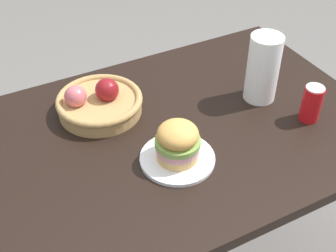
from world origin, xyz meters
TOP-DOWN VIEW (x-y plane):
  - dining_table at (0.00, 0.00)m, footprint 1.40×0.90m
  - plate at (-0.03, -0.13)m, footprint 0.23×0.23m
  - sandwich at (-0.03, -0.13)m, footprint 0.14×0.14m
  - soda_can at (0.46, -0.16)m, footprint 0.07×0.07m
  - fruit_basket at (-0.15, 0.20)m, footprint 0.29×0.29m
  - paper_towel_roll at (0.38, 0.02)m, footprint 0.11×0.11m

SIDE VIEW (x-z plane):
  - dining_table at x=0.00m, z-range 0.27..1.02m
  - plate at x=-0.03m, z-range 0.75..0.76m
  - fruit_basket at x=-0.15m, z-range 0.73..0.85m
  - soda_can at x=0.46m, z-range 0.75..0.88m
  - sandwich at x=-0.03m, z-range 0.76..0.89m
  - paper_towel_roll at x=0.38m, z-range 0.75..0.99m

